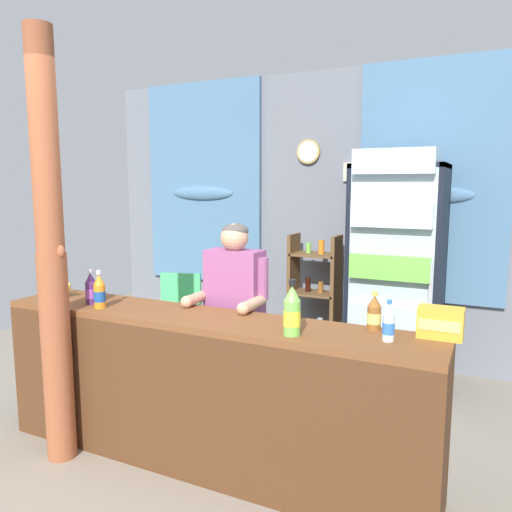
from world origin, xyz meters
TOP-DOWN VIEW (x-y plane):
  - ground_plane at (0.00, 1.12)m, footprint 7.31×7.31m
  - back_wall_curtained at (-0.02, 2.86)m, footprint 4.79×0.22m
  - stall_counter at (0.11, 0.39)m, footprint 2.85×0.48m
  - timber_post at (-0.77, 0.15)m, footprint 0.20×0.18m
  - drink_fridge at (0.94, 2.29)m, footprint 0.76×0.73m
  - bottle_shelf_rack at (0.13, 2.51)m, footprint 0.48×0.28m
  - plastic_lawn_chair at (-1.16, 2.03)m, footprint 0.56×0.56m
  - shopkeeper at (0.11, 0.90)m, footprint 0.50×0.42m
  - soda_bottle_lime_soda at (0.74, 0.37)m, footprint 0.09×0.09m
  - soda_bottle_iced_tea at (1.12, 0.66)m, footprint 0.08×0.08m
  - soda_bottle_water at (1.23, 0.50)m, footprint 0.06×0.06m
  - soda_bottle_orange_soda at (-0.61, 0.38)m, footprint 0.08×0.08m
  - soda_bottle_grape_soda at (-0.74, 0.44)m, footprint 0.07×0.07m
  - snack_box_choco_powder at (1.46, 0.67)m, footprint 0.23×0.13m
  - banana_bunch at (-1.12, 0.51)m, footprint 0.27×0.07m

SIDE VIEW (x-z plane):
  - ground_plane at x=0.00m, z-range 0.00..0.00m
  - plastic_lawn_chair at x=-1.16m, z-range 0.06..0.92m
  - stall_counter at x=0.11m, z-range 0.10..1.06m
  - bottle_shelf_rack at x=0.13m, z-range 0.02..1.30m
  - shopkeeper at x=0.11m, z-range 0.19..1.69m
  - banana_bunch at x=-1.12m, z-range 0.94..1.10m
  - snack_box_choco_powder at x=1.46m, z-range 0.96..1.12m
  - soda_bottle_iced_tea at x=1.12m, z-range 0.94..1.16m
  - soda_bottle_water at x=1.23m, z-range 0.94..1.16m
  - soda_bottle_grape_soda at x=-0.74m, z-range 0.94..1.18m
  - soda_bottle_orange_soda at x=-0.61m, z-range 0.94..1.19m
  - soda_bottle_lime_soda at x=0.74m, z-range 0.94..1.24m
  - drink_fridge at x=0.94m, z-range 0.10..2.14m
  - timber_post at x=-0.77m, z-range -0.06..2.63m
  - back_wall_curtained at x=-0.02m, z-range 0.05..2.92m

